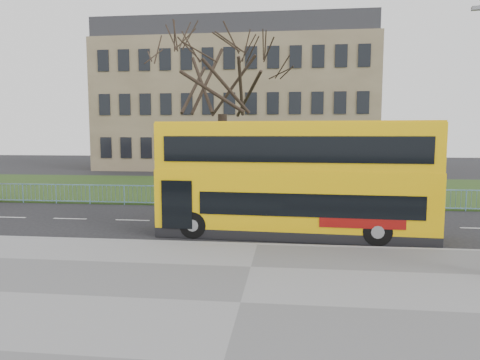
# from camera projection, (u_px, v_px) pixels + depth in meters

# --- Properties ---
(ground) EXTENTS (120.00, 120.00, 0.00)m
(ground) POSITION_uv_depth(u_px,v_px,m) (260.00, 237.00, 16.30)
(ground) COLOR black
(ground) RESTS_ON ground
(pavement) EXTENTS (80.00, 10.50, 0.12)m
(pavement) POSITION_uv_depth(u_px,v_px,m) (241.00, 305.00, 9.62)
(pavement) COLOR slate
(pavement) RESTS_ON ground
(kerb) EXTENTS (80.00, 0.20, 0.14)m
(kerb) POSITION_uv_depth(u_px,v_px,m) (257.00, 245.00, 14.76)
(kerb) COLOR gray
(kerb) RESTS_ON ground
(grass_verge) EXTENTS (80.00, 15.40, 0.08)m
(grass_verge) POSITION_uv_depth(u_px,v_px,m) (274.00, 189.00, 30.42)
(grass_verge) COLOR #223A15
(grass_verge) RESTS_ON ground
(guard_railing) EXTENTS (40.00, 0.12, 1.10)m
(guard_railing) POSITION_uv_depth(u_px,v_px,m) (269.00, 197.00, 22.76)
(guard_railing) COLOR #6A9BBC
(guard_railing) RESTS_ON ground
(bare_tree) EXTENTS (8.39, 8.39, 11.99)m
(bare_tree) POSITION_uv_depth(u_px,v_px,m) (222.00, 98.00, 25.87)
(bare_tree) COLOR black
(bare_tree) RESTS_ON grass_verge
(civic_building) EXTENTS (30.00, 15.00, 14.00)m
(civic_building) POSITION_uv_depth(u_px,v_px,m) (238.00, 108.00, 50.70)
(civic_building) COLOR #78664C
(civic_building) RESTS_ON ground
(yellow_bus) EXTENTS (10.38, 2.98, 4.30)m
(yellow_bus) POSITION_uv_depth(u_px,v_px,m) (293.00, 176.00, 16.30)
(yellow_bus) COLOR yellow
(yellow_bus) RESTS_ON ground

